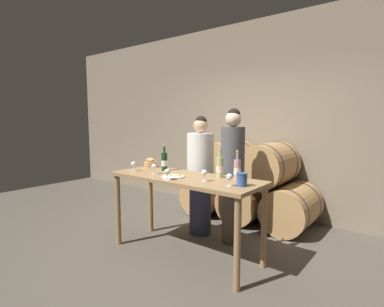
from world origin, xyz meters
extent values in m
plane|color=#564F44|center=(0.00, 0.00, 0.00)|extent=(10.00, 10.00, 0.00)
cube|color=gray|center=(0.00, 2.09, 1.60)|extent=(10.00, 0.12, 3.20)
cylinder|color=tan|center=(-0.71, 1.54, 0.33)|extent=(0.65, 0.86, 0.65)
cylinder|color=#2D2D33|center=(-0.71, 1.26, 0.33)|extent=(0.66, 0.02, 0.66)
cylinder|color=#2D2D33|center=(-0.71, 1.82, 0.33)|extent=(0.66, 0.02, 0.66)
cylinder|color=tan|center=(0.00, 1.54, 0.33)|extent=(0.65, 0.86, 0.65)
cylinder|color=#2D2D33|center=(0.00, 1.26, 0.33)|extent=(0.66, 0.02, 0.66)
cylinder|color=#2D2D33|center=(0.00, 1.82, 0.33)|extent=(0.66, 0.02, 0.66)
cylinder|color=tan|center=(0.71, 1.54, 0.33)|extent=(0.65, 0.86, 0.65)
cylinder|color=#2D2D33|center=(0.71, 1.26, 0.33)|extent=(0.66, 0.02, 0.66)
cylinder|color=#2D2D33|center=(0.71, 1.82, 0.33)|extent=(0.66, 0.02, 0.66)
cylinder|color=tan|center=(-0.35, 1.54, 0.91)|extent=(0.65, 0.86, 0.65)
cylinder|color=#2D2D33|center=(-0.35, 1.26, 0.91)|extent=(0.66, 0.02, 0.66)
cylinder|color=#2D2D33|center=(-0.35, 1.82, 0.91)|extent=(0.66, 0.02, 0.66)
cylinder|color=tan|center=(0.35, 1.54, 0.91)|extent=(0.65, 0.86, 0.65)
cylinder|color=#2D2D33|center=(0.35, 1.26, 0.91)|extent=(0.66, 0.02, 0.66)
cylinder|color=#2D2D33|center=(0.35, 1.82, 0.91)|extent=(0.66, 0.02, 0.66)
cylinder|color=#99754C|center=(-0.85, -0.28, 0.45)|extent=(0.06, 0.06, 0.90)
cylinder|color=#99754C|center=(0.85, -0.28, 0.45)|extent=(0.06, 0.06, 0.90)
cylinder|color=#99754C|center=(-0.85, 0.28, 0.45)|extent=(0.06, 0.06, 0.90)
cylinder|color=#99754C|center=(0.85, 0.28, 0.45)|extent=(0.06, 0.06, 0.90)
cube|color=#99754C|center=(0.00, 0.00, 0.92)|extent=(1.83, 0.69, 0.04)
cylinder|color=#2D334C|center=(-0.26, 0.65, 0.39)|extent=(0.30, 0.30, 0.78)
cylinder|color=silver|center=(-0.26, 0.65, 1.09)|extent=(0.36, 0.36, 0.62)
sphere|color=tan|center=(-0.26, 0.65, 1.50)|extent=(0.20, 0.20, 0.20)
sphere|color=black|center=(-0.26, 0.66, 1.55)|extent=(0.16, 0.16, 0.16)
cylinder|color=#4C4238|center=(0.25, 0.65, 0.42)|extent=(0.25, 0.25, 0.83)
cylinder|color=#4C4C51|center=(0.25, 0.65, 1.16)|extent=(0.30, 0.30, 0.66)
sphere|color=beige|center=(0.25, 0.65, 1.59)|extent=(0.20, 0.20, 0.20)
sphere|color=black|center=(0.25, 0.66, 1.64)|extent=(0.16, 0.16, 0.16)
cylinder|color=#193819|center=(-0.44, 0.14, 1.05)|extent=(0.08, 0.08, 0.23)
cylinder|color=#193819|center=(-0.44, 0.14, 1.20)|extent=(0.03, 0.03, 0.08)
cylinder|color=#B7B7BC|center=(-0.44, 0.14, 1.26)|extent=(0.03, 0.03, 0.02)
cylinder|color=white|center=(-0.44, 0.14, 1.03)|extent=(0.08, 0.08, 0.07)
cylinder|color=#ADBC7F|center=(0.36, 0.18, 1.05)|extent=(0.08, 0.08, 0.23)
cylinder|color=#ADBC7F|center=(0.36, 0.18, 1.21)|extent=(0.03, 0.03, 0.08)
cylinder|color=#B7B7BC|center=(0.36, 0.18, 1.26)|extent=(0.03, 0.03, 0.02)
cylinder|color=white|center=(0.36, 0.18, 1.03)|extent=(0.08, 0.08, 0.07)
cylinder|color=#BC8E93|center=(0.55, 0.24, 1.04)|extent=(0.08, 0.08, 0.21)
cylinder|color=#BC8E93|center=(0.55, 0.24, 1.19)|extent=(0.03, 0.03, 0.08)
cylinder|color=gold|center=(0.55, 0.24, 1.24)|extent=(0.03, 0.03, 0.02)
cylinder|color=white|center=(0.55, 0.24, 1.02)|extent=(0.08, 0.08, 0.07)
cylinder|color=#335693|center=(0.76, -0.04, 1.00)|extent=(0.10, 0.10, 0.13)
cylinder|color=#335693|center=(0.76, -0.04, 1.06)|extent=(0.11, 0.11, 0.01)
cylinder|color=tan|center=(-0.77, 0.21, 0.97)|extent=(0.18, 0.18, 0.07)
ellipsoid|color=tan|center=(-0.77, 0.21, 1.03)|extent=(0.13, 0.08, 0.06)
cylinder|color=white|center=(-0.07, -0.12, 0.94)|extent=(0.26, 0.26, 0.01)
cube|color=#E0CC7F|center=(-0.02, -0.10, 0.96)|extent=(0.07, 0.06, 0.02)
cube|color=beige|center=(-0.12, -0.14, 0.96)|extent=(0.07, 0.06, 0.02)
cylinder|color=white|center=(-0.71, -0.14, 0.94)|extent=(0.06, 0.06, 0.00)
cylinder|color=white|center=(-0.71, -0.14, 0.97)|extent=(0.01, 0.01, 0.06)
sphere|color=white|center=(-0.71, -0.14, 1.03)|extent=(0.06, 0.06, 0.06)
cylinder|color=white|center=(-0.37, -0.12, 0.94)|extent=(0.06, 0.06, 0.00)
cylinder|color=white|center=(-0.37, -0.12, 0.97)|extent=(0.01, 0.01, 0.06)
sphere|color=white|center=(-0.37, -0.12, 1.03)|extent=(0.06, 0.06, 0.06)
cylinder|color=white|center=(0.00, -0.29, 0.94)|extent=(0.06, 0.06, 0.00)
cylinder|color=white|center=(0.00, -0.29, 0.97)|extent=(0.01, 0.01, 0.06)
sphere|color=white|center=(0.00, -0.29, 1.03)|extent=(0.06, 0.06, 0.06)
cylinder|color=white|center=(0.34, -0.09, 0.94)|extent=(0.06, 0.06, 0.00)
cylinder|color=white|center=(0.34, -0.09, 0.97)|extent=(0.01, 0.01, 0.06)
sphere|color=white|center=(0.34, -0.09, 1.03)|extent=(0.06, 0.06, 0.06)
cylinder|color=white|center=(0.67, -0.12, 0.94)|extent=(0.06, 0.06, 0.00)
cylinder|color=white|center=(0.67, -0.12, 0.97)|extent=(0.01, 0.01, 0.06)
sphere|color=white|center=(0.67, -0.12, 1.03)|extent=(0.06, 0.06, 0.06)
camera|label=1|loc=(2.14, -2.60, 1.59)|focal=28.00mm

